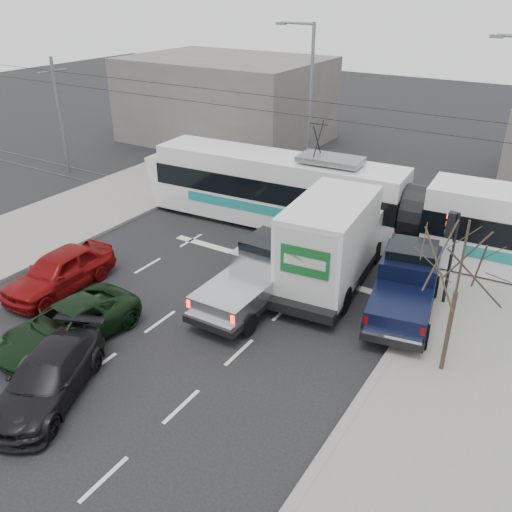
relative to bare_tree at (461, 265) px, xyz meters
The scene contains 15 objects.
ground 8.85m from the bare_tree, 161.79° to the right, with size 120.00×120.00×0.00m, color black.
sidewalk_right 4.69m from the bare_tree, 60.75° to the right, with size 6.00×60.00×0.15m, color gray.
rails 11.33m from the bare_tree, 135.38° to the left, with size 60.00×1.60×0.03m, color #33302D.
building_left 29.11m from the bare_tree, 137.92° to the left, with size 14.00×10.00×6.00m, color slate.
bare_tree is the anchor object (origin of this frame).
traffic_signal 4.28m from the bare_tree, 105.76° to the left, with size 0.44×0.44×3.60m.
street_lamp_far 17.97m from the bare_tree, 131.12° to the left, with size 2.38×0.25×9.00m.
catenary 10.68m from the bare_tree, 135.38° to the left, with size 60.00×0.20×7.00m.
tram 8.62m from the bare_tree, 114.50° to the left, with size 25.94×4.28×5.27m.
silver_pickup 7.70m from the bare_tree, behind, with size 2.21×6.06×2.20m.
box_truck 6.61m from the bare_tree, 147.48° to the left, with size 3.28×7.63×3.71m.
navy_pickup 4.45m from the bare_tree, 127.13° to the left, with size 2.98×5.81×2.33m.
green_car 12.53m from the bare_tree, 155.54° to the right, with size 2.28×4.95×1.37m, color black.
red_car 14.71m from the bare_tree, 168.90° to the right, with size 1.90×4.72×1.61m, color maroon.
dark_car 12.24m from the bare_tree, 142.79° to the right, with size 1.92×4.73×1.37m, color black.
Camera 1 is at (9.81, -11.96, 10.89)m, focal length 38.00 mm.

